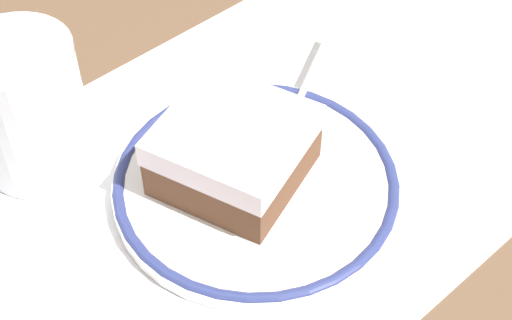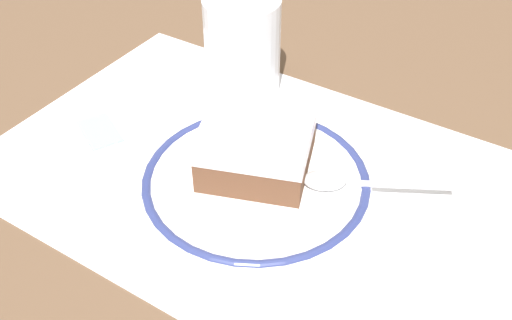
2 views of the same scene
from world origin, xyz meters
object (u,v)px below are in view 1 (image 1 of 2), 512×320
plate (256,184)px  cake_slice (236,152)px  spoon (296,105)px  cup (29,114)px

plate → cake_slice: size_ratio=1.70×
plate → spoon: (-0.07, -0.03, 0.01)m
plate → spoon: 0.07m
cake_slice → spoon: size_ratio=0.96×
cup → plate: bearing=127.2°
plate → cup: (0.09, -0.12, 0.04)m
spoon → cake_slice: bearing=14.7°
plate → spoon: size_ratio=1.64×
spoon → cup: size_ratio=1.19×
plate → cup: cup is taller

